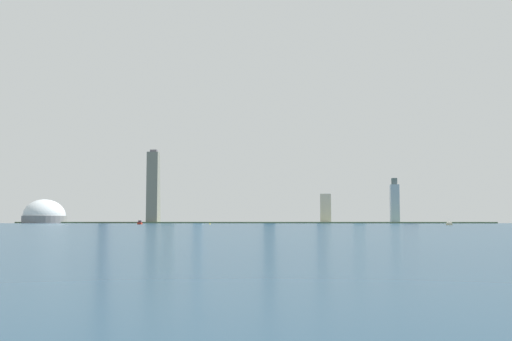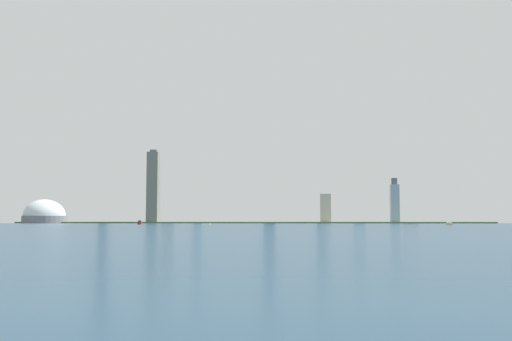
% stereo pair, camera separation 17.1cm
% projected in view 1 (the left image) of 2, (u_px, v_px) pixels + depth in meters
% --- Properties ---
extents(ground_plane, '(6000.00, 6000.00, 0.00)m').
position_uv_depth(ground_plane, '(183.00, 226.00, 479.25)').
color(ground_plane, navy).
extents(waterfront_pier, '(770.92, 60.84, 2.17)m').
position_uv_depth(waterfront_pier, '(249.00, 223.00, 989.19)').
color(waterfront_pier, '#4B6345').
rests_on(waterfront_pier, ground).
extents(observation_tower, '(34.64, 34.64, 303.38)m').
position_uv_depth(observation_tower, '(105.00, 147.00, 1060.52)').
color(observation_tower, slate).
rests_on(observation_tower, ground).
extents(stadium_dome, '(78.89, 78.89, 57.79)m').
position_uv_depth(stadium_dome, '(46.00, 216.00, 1010.59)').
color(stadium_dome, slate).
rests_on(stadium_dome, ground).
extents(skyscraper_0, '(17.61, 13.41, 48.20)m').
position_uv_depth(skyscraper_0, '(326.00, 209.00, 995.90)').
color(skyscraper_0, '#BFB4A4').
rests_on(skyscraper_0, ground).
extents(skyscraper_1, '(18.75, 26.42, 113.46)m').
position_uv_depth(skyscraper_1, '(169.00, 193.00, 1082.59)').
color(skyscraper_1, '#B8B59F').
rests_on(skyscraper_1, ground).
extents(skyscraper_2, '(18.44, 27.72, 120.71)m').
position_uv_depth(skyscraper_2, '(154.00, 187.00, 995.52)').
color(skyscraper_2, slate).
rests_on(skyscraper_2, ground).
extents(skyscraper_3, '(19.28, 17.99, 75.05)m').
position_uv_depth(skyscraper_3, '(359.00, 202.00, 1035.22)').
color(skyscraper_3, '#9CB9C3').
rests_on(skyscraper_3, ground).
extents(skyscraper_4, '(18.38, 21.57, 130.84)m').
position_uv_depth(skyscraper_4, '(270.00, 187.00, 1039.30)').
color(skyscraper_4, slate).
rests_on(skyscraper_4, ground).
extents(skyscraper_5, '(13.89, 17.51, 73.90)m').
position_uv_depth(skyscraper_5, '(395.00, 203.00, 991.17)').
color(skyscraper_5, '#859DB3').
rests_on(skyscraper_5, ground).
extents(skyscraper_6, '(16.09, 13.16, 158.58)m').
position_uv_depth(skyscraper_6, '(198.00, 186.00, 1088.11)').
color(skyscraper_6, '#A0B7D5').
rests_on(skyscraper_6, ground).
extents(skyscraper_7, '(16.85, 14.49, 113.03)m').
position_uv_depth(skyscraper_7, '(321.00, 192.00, 1072.60)').
color(skyscraper_7, slate).
rests_on(skyscraper_7, ground).
extents(skyscraper_8, '(22.96, 23.07, 44.04)m').
position_uv_depth(skyscraper_8, '(410.00, 210.00, 1036.62)').
color(skyscraper_8, '#A98B92').
rests_on(skyscraper_8, ground).
extents(boat_0, '(9.48, 16.85, 7.96)m').
position_uv_depth(boat_0, '(449.00, 224.00, 601.02)').
color(boat_0, beige).
rests_on(boat_0, ground).
extents(boat_1, '(6.35, 13.03, 7.68)m').
position_uv_depth(boat_1, '(140.00, 223.00, 718.21)').
color(boat_1, '#A62617').
rests_on(boat_1, ground).
extents(channel_buoy_0, '(1.85, 1.85, 1.56)m').
position_uv_depth(channel_buoy_0, '(210.00, 224.00, 715.67)').
color(channel_buoy_0, yellow).
rests_on(channel_buoy_0, ground).
extents(airplane, '(26.63, 25.88, 7.82)m').
position_uv_depth(airplane, '(210.00, 127.00, 1050.81)').
color(airplane, silver).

